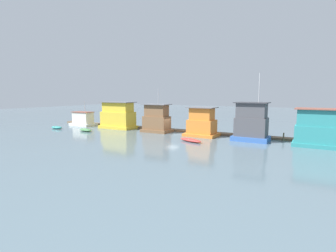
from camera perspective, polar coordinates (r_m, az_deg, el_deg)
The scene contains 13 objects.
ground_plane at distance 46.07m, azimuth 0.62°, elevation -1.59°, with size 200.00×200.00×0.00m, color slate.
dock_walkway at distance 48.72m, azimuth 2.39°, elevation -0.94°, with size 59.60×1.81×0.30m, color brown.
houseboat_white at distance 59.81m, azimuth -18.01°, elevation 1.39°, with size 5.38×3.29×5.36m.
houseboat_yellow at distance 53.45m, azimuth -10.84°, elevation 2.10°, with size 7.35×3.89×5.31m.
houseboat_brown at distance 47.37m, azimuth -2.51°, elevation 1.39°, with size 5.22×3.25×7.88m.
houseboat_orange at distance 43.38m, azimuth 7.37°, elevation 0.55°, with size 5.27×4.18×4.76m.
houseboat_blue at distance 40.61m, azimuth 17.67°, elevation 0.59°, with size 5.18×3.79×9.87m.
houseboat_teal at distance 39.72m, azimuth 30.46°, elevation -0.55°, with size 6.75×4.01×5.03m.
dinghy_teal at distance 56.36m, azimuth -23.06°, elevation -0.29°, with size 2.75×1.29×0.53m.
dinghy_green at distance 50.79m, azimuth -17.52°, elevation -0.81°, with size 3.49×1.92×0.52m.
dinghy_red at distance 38.18m, azimuth 4.94°, elevation -3.07°, with size 4.16×2.35×0.48m.
mooring_post_far_right at distance 54.42m, azimuth -9.67°, elevation 0.75°, with size 0.31×0.31×2.08m, color brown.
mooring_post_near_left at distance 42.31m, azimuth 23.85°, elevation -2.17°, with size 0.20×0.20×1.20m, color brown.
Camera 1 is at (22.33, -39.69, 7.00)m, focal length 28.00 mm.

